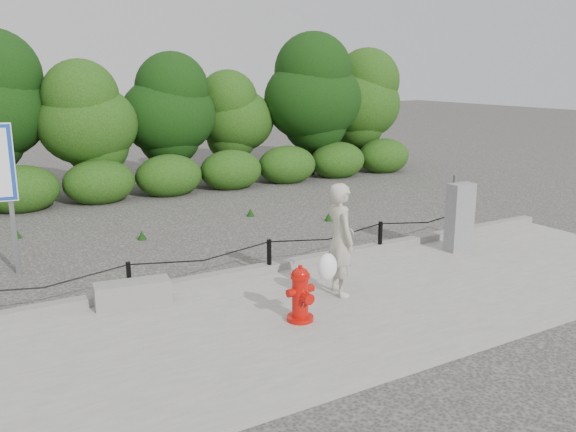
{
  "coord_description": "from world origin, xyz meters",
  "views": [
    {
      "loc": [
        -4.97,
        -8.99,
        3.6
      ],
      "look_at": [
        0.51,
        0.2,
        1.0
      ],
      "focal_mm": 38.0,
      "sensor_mm": 36.0,
      "label": 1
    }
  ],
  "objects_px": {
    "fire_hydrant": "(301,294)",
    "utility_cabinet": "(460,217)",
    "concrete_block": "(133,293)",
    "pedestrian": "(340,241)"
  },
  "relations": [
    {
      "from": "concrete_block",
      "to": "utility_cabinet",
      "type": "height_order",
      "value": "utility_cabinet"
    },
    {
      "from": "concrete_block",
      "to": "utility_cabinet",
      "type": "xyz_separation_m",
      "value": [
        6.39,
        -0.49,
        0.49
      ]
    },
    {
      "from": "pedestrian",
      "to": "concrete_block",
      "type": "relative_size",
      "value": 1.6
    },
    {
      "from": "pedestrian",
      "to": "concrete_block",
      "type": "distance_m",
      "value": 3.29
    },
    {
      "from": "pedestrian",
      "to": "concrete_block",
      "type": "xyz_separation_m",
      "value": [
        -2.96,
        1.26,
        -0.7
      ]
    },
    {
      "from": "fire_hydrant",
      "to": "utility_cabinet",
      "type": "xyz_separation_m",
      "value": [
        4.52,
        1.35,
        0.28
      ]
    },
    {
      "from": "fire_hydrant",
      "to": "utility_cabinet",
      "type": "distance_m",
      "value": 4.72
    },
    {
      "from": "concrete_block",
      "to": "fire_hydrant",
      "type": "bearing_deg",
      "value": -44.5
    },
    {
      "from": "fire_hydrant",
      "to": "pedestrian",
      "type": "relative_size",
      "value": 0.46
    },
    {
      "from": "fire_hydrant",
      "to": "concrete_block",
      "type": "height_order",
      "value": "fire_hydrant"
    }
  ]
}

